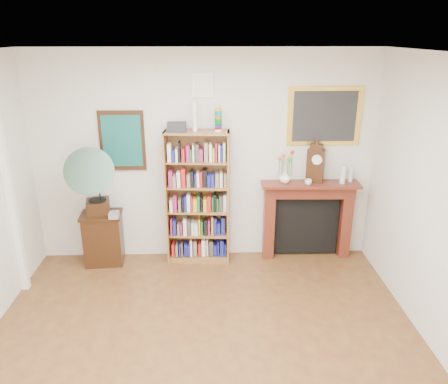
# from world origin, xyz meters

# --- Properties ---
(room) EXTENTS (4.51, 5.01, 2.81)m
(room) POSITION_xyz_m (0.00, 0.00, 1.40)
(room) COLOR #562E1A
(room) RESTS_ON ground
(teal_poster) EXTENTS (0.58, 0.04, 0.78)m
(teal_poster) POSITION_xyz_m (-1.05, 2.48, 1.65)
(teal_poster) COLOR black
(teal_poster) RESTS_ON back_wall
(small_picture) EXTENTS (0.26, 0.04, 0.30)m
(small_picture) POSITION_xyz_m (0.00, 2.48, 2.35)
(small_picture) COLOR white
(small_picture) RESTS_ON back_wall
(gilt_painting) EXTENTS (0.95, 0.04, 0.75)m
(gilt_painting) POSITION_xyz_m (1.55, 2.48, 1.95)
(gilt_painting) COLOR yellow
(gilt_painting) RESTS_ON back_wall
(bookshelf) EXTENTS (0.85, 0.35, 2.07)m
(bookshelf) POSITION_xyz_m (-0.09, 2.33, 1.01)
(bookshelf) COLOR brown
(bookshelf) RESTS_ON floor
(side_cabinet) EXTENTS (0.56, 0.42, 0.72)m
(side_cabinet) POSITION_xyz_m (-1.37, 2.29, 0.36)
(side_cabinet) COLOR black
(side_cabinet) RESTS_ON floor
(fireplace) EXTENTS (1.31, 0.35, 1.09)m
(fireplace) POSITION_xyz_m (1.40, 2.40, 0.64)
(fireplace) COLOR #4E1B12
(fireplace) RESTS_ON floor
(gramophone) EXTENTS (0.73, 0.84, 0.96)m
(gramophone) POSITION_xyz_m (-1.40, 2.14, 1.27)
(gramophone) COLOR black
(gramophone) RESTS_ON side_cabinet
(cd_stack) EXTENTS (0.12, 0.12, 0.08)m
(cd_stack) POSITION_xyz_m (-1.16, 2.14, 0.76)
(cd_stack) COLOR #AAAAB6
(cd_stack) RESTS_ON side_cabinet
(mantel_clock) EXTENTS (0.25, 0.19, 0.51)m
(mantel_clock) POSITION_xyz_m (1.46, 2.39, 1.34)
(mantel_clock) COLOR black
(mantel_clock) RESTS_ON fireplace
(flower_vase) EXTENTS (0.17, 0.17, 0.16)m
(flower_vase) POSITION_xyz_m (1.06, 2.37, 1.17)
(flower_vase) COLOR white
(flower_vase) RESTS_ON fireplace
(teacup) EXTENTS (0.10, 0.10, 0.07)m
(teacup) POSITION_xyz_m (1.35, 2.27, 1.13)
(teacup) COLOR white
(teacup) RESTS_ON fireplace
(bottle_left) EXTENTS (0.07, 0.07, 0.24)m
(bottle_left) POSITION_xyz_m (1.81, 2.32, 1.21)
(bottle_left) COLOR silver
(bottle_left) RESTS_ON fireplace
(bottle_right) EXTENTS (0.06, 0.06, 0.20)m
(bottle_right) POSITION_xyz_m (1.94, 2.38, 1.19)
(bottle_right) COLOR silver
(bottle_right) RESTS_ON fireplace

